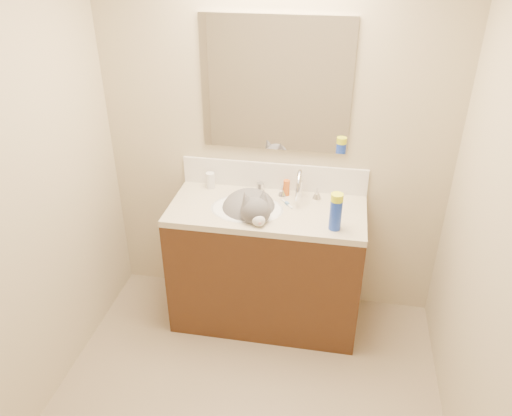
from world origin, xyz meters
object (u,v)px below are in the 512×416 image
at_px(vanity_cabinet, 266,267).
at_px(spray_can, 336,214).
at_px(silver_jar, 260,187).
at_px(cat, 250,211).
at_px(pill_bottle, 210,180).
at_px(amber_bottle, 286,188).
at_px(faucet, 299,188).
at_px(basin, 247,218).

bearing_deg(vanity_cabinet, spray_can, -22.18).
bearing_deg(silver_jar, spray_can, -38.06).
bearing_deg(cat, pill_bottle, 119.05).
bearing_deg(vanity_cabinet, cat, -163.75).
bearing_deg(amber_bottle, silver_jar, 169.66).
bearing_deg(pill_bottle, amber_bottle, -1.58).
height_order(pill_bottle, spray_can, spray_can).
relative_size(faucet, pill_bottle, 2.68).
bearing_deg(cat, vanity_cabinet, -8.14).
xyz_separation_m(vanity_cabinet, silver_jar, (-0.08, 0.22, 0.48)).
distance_m(cat, spray_can, 0.54).
xyz_separation_m(basin, amber_bottle, (0.21, 0.22, 0.12)).
bearing_deg(vanity_cabinet, basin, -165.96).
xyz_separation_m(vanity_cabinet, amber_bottle, (0.09, 0.19, 0.50)).
xyz_separation_m(silver_jar, amber_bottle, (0.17, -0.03, 0.02)).
bearing_deg(faucet, silver_jar, 162.60).
distance_m(silver_jar, spray_can, 0.63).
distance_m(vanity_cabinet, amber_bottle, 0.54).
xyz_separation_m(vanity_cabinet, faucet, (0.18, 0.14, 0.54)).
xyz_separation_m(silver_jar, spray_can, (0.50, -0.39, 0.07)).
xyz_separation_m(vanity_cabinet, cat, (-0.10, -0.03, 0.44)).
bearing_deg(pill_bottle, silver_jar, 3.14).
relative_size(basin, amber_bottle, 4.36).
distance_m(faucet, pill_bottle, 0.59).
distance_m(vanity_cabinet, faucet, 0.58).
height_order(cat, amber_bottle, cat).
xyz_separation_m(basin, pill_bottle, (-0.29, 0.23, 0.12)).
bearing_deg(cat, spray_can, -39.65).
relative_size(vanity_cabinet, basin, 2.67).
xyz_separation_m(basin, silver_jar, (0.04, 0.25, 0.10)).
bearing_deg(pill_bottle, faucet, -6.18).
distance_m(basin, silver_jar, 0.27).
bearing_deg(faucet, cat, -149.26).
relative_size(pill_bottle, amber_bottle, 1.01).
bearing_deg(faucet, spray_can, -52.50).
distance_m(pill_bottle, silver_jar, 0.33).
relative_size(vanity_cabinet, cat, 2.35).
xyz_separation_m(basin, cat, (0.02, 0.00, 0.06)).
bearing_deg(basin, faucet, 29.12).
xyz_separation_m(vanity_cabinet, spray_can, (0.41, -0.17, 0.54)).
bearing_deg(basin, amber_bottle, 45.36).
height_order(basin, pill_bottle, pill_bottle).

